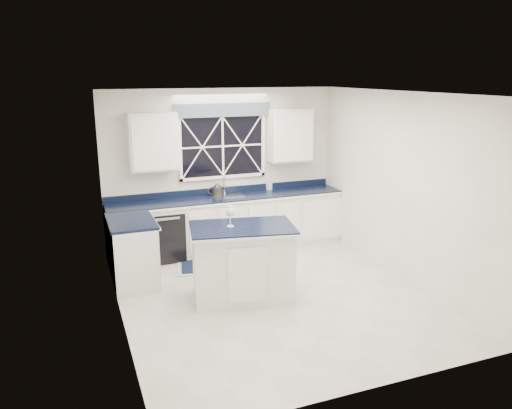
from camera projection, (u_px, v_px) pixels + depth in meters
name	position (u px, v px, depth m)	size (l,w,h in m)	color
ground	(273.00, 295.00, 6.81)	(4.50, 4.50, 0.00)	beige
back_wall	(222.00, 169.00, 8.49)	(4.00, 0.10, 2.70)	white
base_cabinets	(212.00, 229.00, 8.18)	(3.99, 1.60, 0.90)	white
countertop	(228.00, 198.00, 8.33)	(3.98, 0.64, 0.04)	black
dishwasher	(164.00, 234.00, 8.08)	(0.60, 0.58, 0.82)	black
window	(223.00, 141.00, 8.32)	(1.65, 0.09, 1.26)	black
upper_cabinets	(225.00, 138.00, 8.19)	(3.10, 0.34, 0.90)	white
faucet	(224.00, 185.00, 8.46)	(0.05, 0.20, 0.30)	#B5B5B8
island	(242.00, 262.00, 6.63)	(1.48, 1.05, 1.01)	white
rug	(217.00, 265.00, 7.86)	(1.38, 1.00, 0.02)	#A9A9A5
kettle	(217.00, 190.00, 8.36)	(0.30, 0.22, 0.22)	#2A2A2C
wine_glass	(230.00, 212.00, 6.44)	(0.12, 0.12, 0.28)	white
soap_bottle	(269.00, 185.00, 8.79)	(0.08, 0.08, 0.18)	silver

